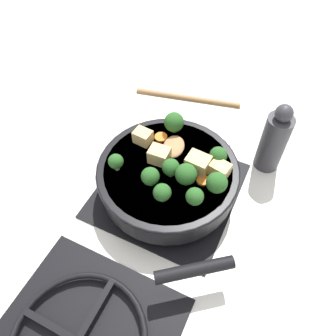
% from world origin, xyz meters
% --- Properties ---
extents(ground_plane, '(2.40, 2.40, 0.00)m').
position_xyz_m(ground_plane, '(0.00, 0.00, 0.00)').
color(ground_plane, white).
extents(front_burner_grate, '(0.31, 0.31, 0.03)m').
position_xyz_m(front_burner_grate, '(0.00, 0.00, 0.01)').
color(front_burner_grate, black).
rests_on(front_burner_grate, ground_plane).
extents(skillet_pan, '(0.36, 0.39, 0.06)m').
position_xyz_m(skillet_pan, '(-0.00, 0.00, 0.06)').
color(skillet_pan, black).
rests_on(skillet_pan, front_burner_grate).
extents(wooden_spoon, '(0.26, 0.24, 0.02)m').
position_xyz_m(wooden_spoon, '(0.03, -0.15, 0.09)').
color(wooden_spoon, '#A87A4C').
rests_on(wooden_spoon, skillet_pan).
extents(tofu_cube_center_large, '(0.05, 0.04, 0.03)m').
position_xyz_m(tofu_cube_center_large, '(-0.10, -0.03, 0.10)').
color(tofu_cube_center_large, '#DBB770').
rests_on(tofu_cube_center_large, skillet_pan).
extents(tofu_cube_near_handle, '(0.05, 0.04, 0.03)m').
position_xyz_m(tofu_cube_near_handle, '(0.03, -0.01, 0.10)').
color(tofu_cube_near_handle, '#DBB770').
rests_on(tofu_cube_near_handle, skillet_pan).
extents(tofu_cube_east_chunk, '(0.04, 0.03, 0.03)m').
position_xyz_m(tofu_cube_east_chunk, '(0.08, -0.05, 0.10)').
color(tofu_cube_east_chunk, '#DBB770').
rests_on(tofu_cube_east_chunk, skillet_pan).
extents(tofu_cube_west_chunk, '(0.05, 0.04, 0.04)m').
position_xyz_m(tofu_cube_west_chunk, '(-0.06, -0.02, 0.11)').
color(tofu_cube_west_chunk, '#DBB770').
rests_on(tofu_cube_west_chunk, skillet_pan).
extents(broccoli_floret_near_spoon, '(0.04, 0.04, 0.04)m').
position_xyz_m(broccoli_floret_near_spoon, '(-0.02, 0.08, 0.11)').
color(broccoli_floret_near_spoon, '#709956').
rests_on(broccoli_floret_near_spoon, skillet_pan).
extents(broccoli_floret_center_top, '(0.04, 0.04, 0.04)m').
position_xyz_m(broccoli_floret_center_top, '(-0.01, 0.01, 0.11)').
color(broccoli_floret_center_top, '#709956').
rests_on(broccoli_floret_center_top, skillet_pan).
extents(broccoli_floret_east_rim, '(0.05, 0.05, 0.05)m').
position_xyz_m(broccoli_floret_east_rim, '(-0.05, 0.02, 0.12)').
color(broccoli_floret_east_rim, '#709956').
rests_on(broccoli_floret_east_rim, skillet_pan).
extents(broccoli_floret_west_rim, '(0.04, 0.04, 0.05)m').
position_xyz_m(broccoli_floret_west_rim, '(0.01, 0.05, 0.11)').
color(broccoli_floret_west_rim, '#709956').
rests_on(broccoli_floret_west_rim, skillet_pan).
extents(broccoli_floret_north_edge, '(0.04, 0.04, 0.05)m').
position_xyz_m(broccoli_floret_north_edge, '(-0.09, -0.06, 0.11)').
color(broccoli_floret_north_edge, '#709956').
rests_on(broccoli_floret_north_edge, skillet_pan).
extents(broccoli_floret_south_cluster, '(0.04, 0.04, 0.05)m').
position_xyz_m(broccoli_floret_south_cluster, '(-0.11, 0.01, 0.11)').
color(broccoli_floret_south_cluster, '#709956').
rests_on(broccoli_floret_south_cluster, skillet_pan).
extents(broccoli_floret_mid_floret, '(0.04, 0.04, 0.04)m').
position_xyz_m(broccoli_floret_mid_floret, '(-0.09, 0.06, 0.11)').
color(broccoli_floret_mid_floret, '#709956').
rests_on(broccoli_floret_mid_floret, skillet_pan).
extents(broccoli_floret_small_inner, '(0.05, 0.05, 0.05)m').
position_xyz_m(broccoli_floret_small_inner, '(0.04, -0.11, 0.12)').
color(broccoli_floret_small_inner, '#709956').
rests_on(broccoli_floret_small_inner, skillet_pan).
extents(broccoli_floret_tall_stem, '(0.03, 0.03, 0.04)m').
position_xyz_m(broccoli_floret_tall_stem, '(0.10, 0.05, 0.11)').
color(broccoli_floret_tall_stem, '#709956').
rests_on(broccoli_floret_tall_stem, skillet_pan).
extents(carrot_slice_orange_thin, '(0.03, 0.03, 0.01)m').
position_xyz_m(carrot_slice_orange_thin, '(0.05, -0.07, 0.09)').
color(carrot_slice_orange_thin, orange).
rests_on(carrot_slice_orange_thin, skillet_pan).
extents(carrot_slice_near_center, '(0.03, 0.03, 0.01)m').
position_xyz_m(carrot_slice_near_center, '(-0.08, 0.00, 0.09)').
color(carrot_slice_near_center, orange).
rests_on(carrot_slice_near_center, skillet_pan).
extents(pepper_mill, '(0.06, 0.06, 0.19)m').
position_xyz_m(pepper_mill, '(-0.19, -0.18, 0.09)').
color(pepper_mill, '#333338').
rests_on(pepper_mill, ground_plane).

